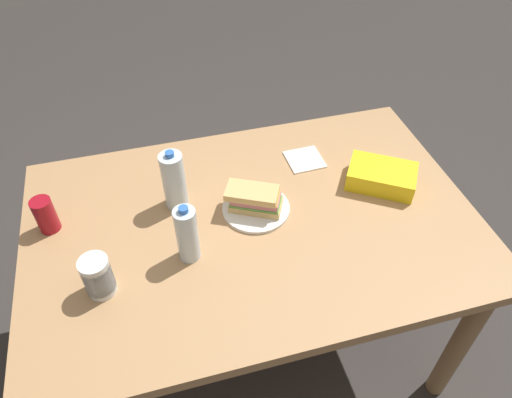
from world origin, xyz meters
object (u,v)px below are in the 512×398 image
paper_plate (256,208)px  chip_bag (381,176)px  dining_table (253,239)px  water_bottle_tall (187,234)px  soda_can_red (45,215)px  plastic_cup_stack (98,276)px  sandwich (255,199)px  water_bottle_spare (174,181)px

paper_plate → chip_bag: bearing=-179.1°
paper_plate → chip_bag: chip_bag is taller
dining_table → water_bottle_tall: bearing=22.1°
dining_table → soda_can_red: bearing=-12.4°
paper_plate → water_bottle_tall: size_ratio=1.08×
chip_bag → plastic_cup_stack: size_ratio=1.76×
dining_table → paper_plate: 0.11m
dining_table → sandwich: size_ratio=7.16×
sandwich → soda_can_red: size_ratio=1.69×
sandwich → water_bottle_tall: 0.28m
sandwich → soda_can_red: (0.66, -0.10, 0.01)m
dining_table → paper_plate: size_ratio=6.51×
paper_plate → plastic_cup_stack: bearing=20.8°
plastic_cup_stack → sandwich: bearing=-159.0°
soda_can_red → water_bottle_spare: size_ratio=0.54×
paper_plate → chip_bag: (-0.46, -0.01, 0.03)m
soda_can_red → sandwich: bearing=171.7°
sandwich → plastic_cup_stack: plastic_cup_stack is taller
sandwich → paper_plate: bearing=179.9°
soda_can_red → water_bottle_tall: size_ratio=0.58×
plastic_cup_stack → dining_table: bearing=-163.0°
plastic_cup_stack → water_bottle_spare: water_bottle_spare is taller
chip_bag → plastic_cup_stack: (0.97, 0.20, 0.03)m
sandwich → plastic_cup_stack: (0.51, 0.19, 0.01)m
soda_can_red → chip_bag: bearing=175.5°
soda_can_red → water_bottle_tall: (-0.42, 0.23, 0.04)m
dining_table → water_bottle_spare: size_ratio=6.58×
plastic_cup_stack → water_bottle_spare: size_ratio=0.58×
sandwich → plastic_cup_stack: 0.54m
sandwich → chip_bag: (-0.46, -0.01, -0.02)m
dining_table → soda_can_red: 0.67m
chip_bag → water_bottle_tall: 0.72m
soda_can_red → dining_table: bearing=167.6°
soda_can_red → plastic_cup_stack: 0.33m
chip_bag → water_bottle_tall: size_ratio=1.10×
water_bottle_tall → water_bottle_spare: size_ratio=0.94×
soda_can_red → plastic_cup_stack: (-0.15, 0.29, 0.00)m
chip_bag → plastic_cup_stack: plastic_cup_stack is taller
water_bottle_tall → plastic_cup_stack: size_ratio=1.60×
plastic_cup_stack → soda_can_red: bearing=-62.5°
dining_table → chip_bag: size_ratio=6.41×
soda_can_red → chip_bag: soda_can_red is taller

